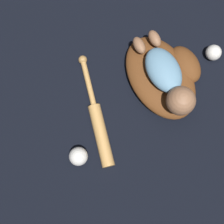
% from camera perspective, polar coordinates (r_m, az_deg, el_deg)
% --- Properties ---
extents(ground_plane, '(6.00, 6.00, 0.00)m').
position_cam_1_polar(ground_plane, '(1.26, 7.44, 4.36)').
color(ground_plane, black).
extents(baseball_glove, '(0.41, 0.34, 0.08)m').
position_cam_1_polar(baseball_glove, '(1.24, 9.57, 6.71)').
color(baseball_glove, brown).
rests_on(baseball_glove, ground).
extents(baby_figure, '(0.35, 0.19, 0.11)m').
position_cam_1_polar(baby_figure, '(1.15, 10.37, 5.91)').
color(baby_figure, '#6693B2').
rests_on(baby_figure, baseball_glove).
extents(baseball_bat, '(0.41, 0.24, 0.05)m').
position_cam_1_polar(baseball_bat, '(1.19, -2.53, -2.08)').
color(baseball_bat, tan).
rests_on(baseball_bat, ground).
extents(baseball, '(0.07, 0.07, 0.07)m').
position_cam_1_polar(baseball, '(1.17, -6.16, -8.06)').
color(baseball, white).
rests_on(baseball, ground).
extents(baseball_spare, '(0.06, 0.06, 0.06)m').
position_cam_1_polar(baseball_spare, '(1.33, 18.06, 10.28)').
color(baseball_spare, white).
rests_on(baseball_spare, ground).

